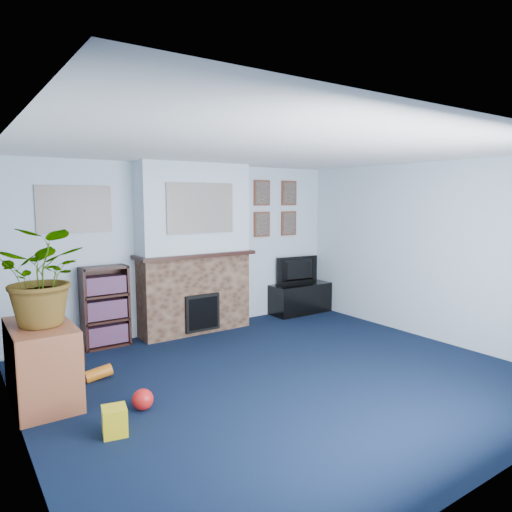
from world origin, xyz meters
TOP-DOWN VIEW (x-y plane):
  - floor at (0.00, 0.00)m, footprint 5.00×4.50m
  - ceiling at (0.00, 0.00)m, footprint 5.00×4.50m
  - wall_back at (0.00, 2.25)m, footprint 5.00×0.04m
  - wall_front at (0.00, -2.25)m, footprint 5.00×0.04m
  - wall_left at (-2.50, 0.00)m, footprint 0.04×4.50m
  - wall_right at (2.50, 0.00)m, footprint 0.04×4.50m
  - chimney_breast at (0.00, 2.05)m, footprint 1.72×0.50m
  - collage_main at (0.00, 1.84)m, footprint 1.00×0.03m
  - collage_left at (-1.55, 2.23)m, footprint 0.90×0.03m
  - portrait_tl at (1.30, 2.23)m, footprint 0.30×0.03m
  - portrait_tr at (1.85, 2.23)m, footprint 0.30×0.03m
  - portrait_bl at (1.30, 2.23)m, footprint 0.30×0.03m
  - portrait_br at (1.85, 2.23)m, footprint 0.30×0.03m
  - tv_stand at (1.95, 2.03)m, footprint 1.04×0.44m
  - television at (1.95, 2.05)m, footprint 0.79×0.20m
  - bookshelf at (-1.26, 2.11)m, footprint 0.58×0.28m
  - sideboard at (-2.24, 0.80)m, footprint 0.54×0.97m
  - potted_plant at (-2.19, 0.75)m, footprint 1.07×1.03m
  - mantel_clock at (-0.04, 2.00)m, footprint 0.10×0.06m
  - mantel_candle at (0.35, 2.00)m, footprint 0.05×0.05m
  - mantel_teddy at (-0.59, 2.00)m, footprint 0.14×0.14m
  - mantel_can at (0.64, 2.00)m, footprint 0.05×0.05m
  - green_crate at (-2.30, 0.48)m, footprint 0.33×0.26m
  - toy_ball at (-1.53, 0.10)m, footprint 0.19×0.19m
  - toy_block at (-1.88, -0.20)m, footprint 0.22×0.22m
  - toy_tube at (-1.66, 1.03)m, footprint 0.29×0.13m

SIDE VIEW (x-z plane):
  - floor at x=0.00m, z-range -0.01..0.01m
  - toy_tube at x=-1.66m, z-range -0.01..0.15m
  - toy_ball at x=-1.53m, z-range -0.01..0.19m
  - toy_block at x=-1.88m, z-range -0.01..0.23m
  - green_crate at x=-2.30m, z-range 0.01..0.27m
  - tv_stand at x=1.95m, z-range -0.02..0.47m
  - sideboard at x=-2.24m, z-range -0.03..0.73m
  - bookshelf at x=-1.26m, z-range -0.02..1.03m
  - television at x=1.95m, z-range 0.49..0.94m
  - chimney_breast at x=0.00m, z-range -0.02..2.38m
  - wall_back at x=0.00m, z-range 0.00..2.40m
  - wall_front at x=0.00m, z-range 0.00..2.40m
  - wall_left at x=-2.50m, z-range 0.00..2.40m
  - wall_right at x=2.50m, z-range 0.00..2.40m
  - potted_plant at x=-2.19m, z-range 0.75..1.66m
  - mantel_can at x=0.64m, z-range 1.16..1.26m
  - mantel_teddy at x=-0.59m, z-range 1.14..1.29m
  - mantel_clock at x=-0.04m, z-range 1.15..1.29m
  - mantel_candle at x=0.35m, z-range 1.15..1.31m
  - portrait_bl at x=1.30m, z-range 1.30..1.70m
  - portrait_br at x=1.85m, z-range 1.30..1.70m
  - collage_left at x=-1.55m, z-range 1.49..2.07m
  - collage_main at x=0.00m, z-range 1.44..2.12m
  - portrait_tl at x=1.30m, z-range 1.80..2.20m
  - portrait_tr at x=1.85m, z-range 1.80..2.20m
  - ceiling at x=0.00m, z-range 2.40..2.40m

